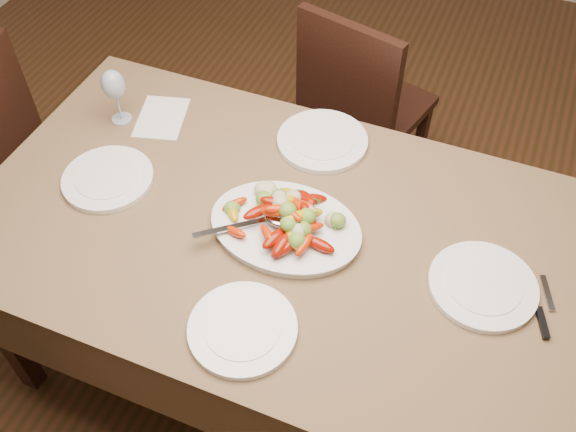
% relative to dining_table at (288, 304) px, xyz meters
% --- Properties ---
extents(floor, '(6.00, 6.00, 0.00)m').
position_rel_dining_table_xyz_m(floor, '(-0.06, -0.04, -0.38)').
color(floor, '#3B2311').
rests_on(floor, ground).
extents(dining_table, '(1.84, 1.05, 0.76)m').
position_rel_dining_table_xyz_m(dining_table, '(0.00, 0.00, 0.00)').
color(dining_table, brown).
rests_on(dining_table, ground).
extents(chair_far, '(0.51, 0.51, 0.95)m').
position_rel_dining_table_xyz_m(chair_far, '(-0.04, 0.94, 0.10)').
color(chair_far, black).
rests_on(chair_far, ground).
extents(serving_platter, '(0.42, 0.31, 0.02)m').
position_rel_dining_table_xyz_m(serving_platter, '(-0.00, -0.01, 0.39)').
color(serving_platter, white).
rests_on(serving_platter, dining_table).
extents(roasted_vegetables, '(0.35, 0.24, 0.09)m').
position_rel_dining_table_xyz_m(roasted_vegetables, '(-0.00, -0.01, 0.45)').
color(roasted_vegetables, '#790E02').
rests_on(roasted_vegetables, serving_platter).
extents(serving_spoon, '(0.24, 0.24, 0.03)m').
position_rel_dining_table_xyz_m(serving_spoon, '(-0.07, -0.04, 0.43)').
color(serving_spoon, '#9EA0A8').
rests_on(serving_spoon, serving_platter).
extents(plate_left, '(0.27, 0.27, 0.02)m').
position_rel_dining_table_xyz_m(plate_left, '(-0.57, -0.03, 0.39)').
color(plate_left, white).
rests_on(plate_left, dining_table).
extents(plate_right, '(0.28, 0.28, 0.02)m').
position_rel_dining_table_xyz_m(plate_right, '(0.54, 0.01, 0.39)').
color(plate_right, white).
rests_on(plate_right, dining_table).
extents(plate_far, '(0.29, 0.29, 0.02)m').
position_rel_dining_table_xyz_m(plate_far, '(-0.04, 0.38, 0.39)').
color(plate_far, white).
rests_on(plate_far, dining_table).
extents(plate_near, '(0.27, 0.27, 0.02)m').
position_rel_dining_table_xyz_m(plate_near, '(0.02, -0.34, 0.39)').
color(plate_near, white).
rests_on(plate_near, dining_table).
extents(wine_glass, '(0.08, 0.08, 0.20)m').
position_rel_dining_table_xyz_m(wine_glass, '(-0.69, 0.23, 0.48)').
color(wine_glass, '#8C99A5').
rests_on(wine_glass, dining_table).
extents(menu_card, '(0.20, 0.24, 0.00)m').
position_rel_dining_table_xyz_m(menu_card, '(-0.57, 0.29, 0.38)').
color(menu_card, silver).
rests_on(menu_card, dining_table).
extents(table_knife, '(0.09, 0.19, 0.01)m').
position_rel_dining_table_xyz_m(table_knife, '(0.70, 0.00, 0.38)').
color(table_knife, '#9EA0A8').
rests_on(table_knife, dining_table).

